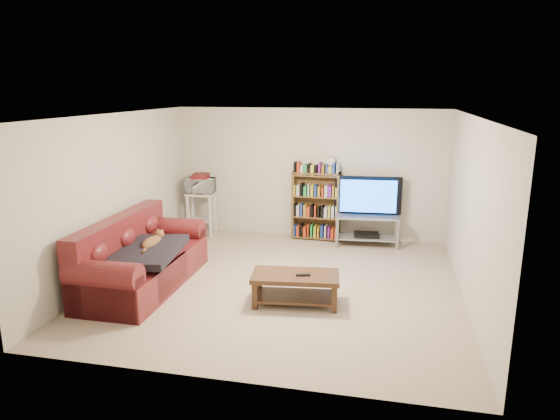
% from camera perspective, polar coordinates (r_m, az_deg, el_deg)
% --- Properties ---
extents(floor, '(5.00, 5.00, 0.00)m').
position_cam_1_polar(floor, '(7.27, 0.11, -8.45)').
color(floor, '#C2AC90').
rests_on(floor, ground).
extents(ceiling, '(5.00, 5.00, 0.00)m').
position_cam_1_polar(ceiling, '(6.74, 0.12, 10.78)').
color(ceiling, white).
rests_on(ceiling, ground).
extents(wall_back, '(5.00, 0.00, 5.00)m').
position_cam_1_polar(wall_back, '(9.32, 3.33, 4.17)').
color(wall_back, silver).
rests_on(wall_back, ground).
extents(wall_front, '(5.00, 0.00, 5.00)m').
position_cam_1_polar(wall_front, '(4.59, -6.46, -6.08)').
color(wall_front, silver).
rests_on(wall_front, ground).
extents(wall_left, '(0.00, 5.00, 5.00)m').
position_cam_1_polar(wall_left, '(7.81, -18.13, 1.63)').
color(wall_left, silver).
rests_on(wall_left, ground).
extents(wall_right, '(0.00, 5.00, 5.00)m').
position_cam_1_polar(wall_right, '(6.85, 21.01, -0.25)').
color(wall_right, silver).
rests_on(wall_right, ground).
extents(sofa, '(1.02, 2.33, 0.99)m').
position_cam_1_polar(sofa, '(7.39, -15.84, -5.79)').
color(sofa, maroon).
rests_on(sofa, floor).
extents(blanket, '(0.99, 1.23, 0.19)m').
position_cam_1_polar(blanket, '(7.10, -15.19, -4.59)').
color(blanket, black).
rests_on(blanket, sofa).
extents(cat, '(0.25, 0.63, 0.19)m').
position_cam_1_polar(cat, '(7.26, -14.46, -3.64)').
color(cat, brown).
rests_on(cat, sofa).
extents(coffee_table, '(1.18, 0.69, 0.41)m').
position_cam_1_polar(coffee_table, '(6.55, 1.78, -8.35)').
color(coffee_table, '#3E2615').
rests_on(coffee_table, floor).
extents(remote, '(0.19, 0.10, 0.02)m').
position_cam_1_polar(remote, '(6.45, 2.67, -7.43)').
color(remote, black).
rests_on(remote, coffee_table).
extents(tv_stand, '(1.14, 0.57, 0.55)m').
position_cam_1_polar(tv_stand, '(9.04, 9.90, -1.71)').
color(tv_stand, '#999EA3').
rests_on(tv_stand, floor).
extents(television, '(1.20, 0.24, 0.68)m').
position_cam_1_polar(television, '(8.91, 10.03, 1.53)').
color(television, black).
rests_on(television, tv_stand).
extents(dvd_player, '(0.46, 0.34, 0.06)m').
position_cam_1_polar(dvd_player, '(9.08, 9.85, -2.81)').
color(dvd_player, black).
rests_on(dvd_player, tv_stand).
extents(bookshelf, '(0.89, 0.31, 1.27)m').
position_cam_1_polar(bookshelf, '(9.21, 4.15, 0.57)').
color(bookshelf, brown).
rests_on(bookshelf, floor).
extents(shelf_clutter, '(0.65, 0.21, 0.28)m').
position_cam_1_polar(shelf_clutter, '(9.07, 4.86, 4.98)').
color(shelf_clutter, silver).
rests_on(shelf_clutter, bookshelf).
extents(microwave_stand, '(0.54, 0.41, 0.83)m').
position_cam_1_polar(microwave_stand, '(9.59, -8.96, 0.21)').
color(microwave_stand, silver).
rests_on(microwave_stand, floor).
extents(microwave, '(0.53, 0.38, 0.28)m').
position_cam_1_polar(microwave, '(9.50, -9.06, 2.77)').
color(microwave, silver).
rests_on(microwave, microwave_stand).
extents(game_boxes, '(0.32, 0.28, 0.05)m').
position_cam_1_polar(game_boxes, '(9.47, -9.10, 3.76)').
color(game_boxes, maroon).
rests_on(game_boxes, microwave).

